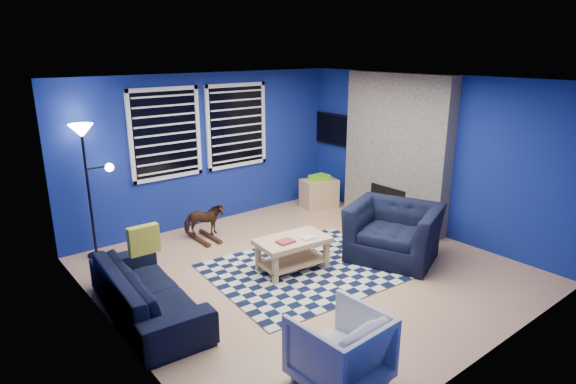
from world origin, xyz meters
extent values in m
plane|color=tan|center=(0.00, 0.00, 0.00)|extent=(5.00, 5.00, 0.00)
plane|color=white|center=(0.00, 0.00, 2.50)|extent=(5.00, 5.00, 0.00)
plane|color=navy|center=(0.00, 2.50, 1.25)|extent=(5.00, 0.00, 5.00)
plane|color=navy|center=(-2.50, 0.00, 1.25)|extent=(0.00, 5.00, 5.00)
plane|color=navy|center=(2.50, 0.00, 1.25)|extent=(0.00, 5.00, 5.00)
cube|color=gray|center=(2.37, 0.50, 1.25)|extent=(0.26, 2.00, 2.50)
cube|color=black|center=(2.23, 0.50, 0.35)|extent=(0.04, 0.70, 0.60)
cube|color=gray|center=(2.10, 0.50, 0.04)|extent=(0.50, 1.20, 0.08)
cube|color=black|center=(-0.75, 2.48, 1.60)|extent=(1.05, 0.02, 1.30)
cube|color=white|center=(-0.75, 2.47, 2.28)|extent=(1.17, 0.05, 0.06)
cube|color=white|center=(-0.75, 2.47, 0.92)|extent=(1.17, 0.05, 0.06)
cube|color=black|center=(0.55, 2.48, 1.60)|extent=(1.05, 0.02, 1.30)
cube|color=white|center=(0.55, 2.47, 2.28)|extent=(1.17, 0.05, 0.06)
cube|color=white|center=(0.55, 2.47, 0.92)|extent=(1.17, 0.05, 0.06)
cube|color=black|center=(2.45, 2.00, 1.40)|extent=(0.06, 1.00, 0.58)
cube|color=black|center=(2.42, 2.00, 1.40)|extent=(0.01, 0.92, 0.50)
cube|color=black|center=(0.03, 0.00, 0.01)|extent=(2.65, 2.19, 0.02)
imported|color=black|center=(-2.10, 0.27, 0.29)|extent=(2.03, 0.92, 0.58)
imported|color=black|center=(1.23, -0.45, 0.39)|extent=(1.50, 1.42, 0.78)
imported|color=gray|center=(-1.24, -1.88, 0.34)|extent=(0.76, 0.78, 0.68)
imported|color=#472817|center=(-0.53, 1.80, 0.32)|extent=(0.50, 0.66, 0.51)
cube|color=#DDBF7C|center=(-0.13, 0.12, 0.43)|extent=(1.01, 0.64, 0.06)
cube|color=#DDBF7C|center=(-0.13, 0.12, 0.13)|extent=(0.91, 0.55, 0.03)
cube|color=#9A2C37|center=(-0.29, 0.07, 0.47)|extent=(0.23, 0.18, 0.03)
cube|color=silver|center=(0.03, 0.00, 0.47)|extent=(0.19, 0.15, 0.03)
cube|color=#DDBF7C|center=(-0.54, -0.09, 0.20)|extent=(0.07, 0.07, 0.38)
cube|color=#DDBF7C|center=(0.27, -0.09, 0.20)|extent=(0.07, 0.07, 0.38)
cube|color=#DDBF7C|center=(-0.54, 0.34, 0.20)|extent=(0.07, 0.07, 0.38)
cube|color=#DDBF7C|center=(0.27, 0.34, 0.20)|extent=(0.07, 0.07, 0.38)
cube|color=#DDBF7C|center=(1.95, 1.88, 0.26)|extent=(0.72, 0.56, 0.53)
cube|color=black|center=(1.95, 1.88, 0.26)|extent=(0.63, 0.50, 0.42)
cube|color=#78E91B|center=(1.95, 1.88, 0.57)|extent=(0.39, 0.33, 0.09)
cylinder|color=black|center=(-2.04, 2.25, 0.01)|extent=(0.24, 0.24, 0.03)
cylinder|color=black|center=(-2.04, 2.25, 0.90)|extent=(0.04, 0.04, 1.78)
cone|color=white|center=(-2.04, 2.25, 1.82)|extent=(0.32, 0.32, 0.18)
sphere|color=white|center=(-1.74, 2.20, 1.28)|extent=(0.12, 0.12, 0.12)
cube|color=gold|center=(-1.95, 0.63, 0.75)|extent=(0.36, 0.12, 0.34)
camera|label=1|loc=(-3.88, -4.44, 2.88)|focal=30.00mm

